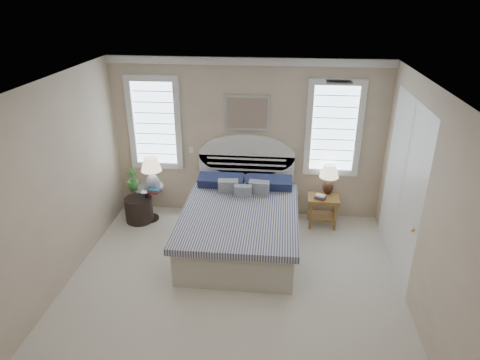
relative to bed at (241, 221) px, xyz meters
name	(u,v)px	position (x,y,z in m)	size (l,w,h in m)	color
floor	(229,305)	(0.00, -1.46, -0.39)	(4.50, 5.00, 0.01)	beige
ceiling	(226,93)	(0.00, -1.46, 2.31)	(4.50, 5.00, 0.01)	silver
wall_back	(247,140)	(0.00, 1.04, 0.96)	(4.50, 0.02, 2.70)	tan
wall_left	(40,202)	(-2.25, -1.46, 0.96)	(0.02, 5.00, 2.70)	tan
wall_right	(433,221)	(2.25, -1.46, 0.96)	(0.02, 5.00, 2.70)	tan
crown_molding	(247,61)	(0.00, 1.00, 2.25)	(4.50, 0.08, 0.12)	silver
hvac_vent	(339,82)	(1.20, -0.66, 2.29)	(0.30, 0.20, 0.02)	#B2B2B2
switch_plate	(191,150)	(-0.95, 1.03, 0.76)	(0.08, 0.01, 0.12)	silver
window_left	(155,123)	(-1.55, 1.02, 1.21)	(0.90, 0.06, 1.60)	#C5E2FA
window_right	(334,129)	(1.40, 1.02, 1.21)	(0.90, 0.06, 1.60)	#C5E2FA
painting	(247,113)	(0.00, 1.00, 1.43)	(0.74, 0.04, 0.58)	silver
closet_door	(402,187)	(2.23, -0.26, 0.81)	(0.02, 1.80, 2.40)	white
bed	(241,221)	(0.00, 0.00, 0.00)	(1.72, 2.28, 1.47)	#BAB3A3
side_table_left	(148,199)	(-1.65, 0.59, 0.00)	(0.56, 0.56, 0.63)	black
nightstand_right	(323,205)	(1.30, 0.69, 0.00)	(0.50, 0.40, 0.53)	olive
floor_pot	(139,209)	(-1.80, 0.53, -0.17)	(0.47, 0.47, 0.42)	black
lamp_left	(151,169)	(-1.52, 0.53, 0.58)	(0.42, 0.42, 0.55)	white
lamp_right	(329,176)	(1.37, 0.84, 0.46)	(0.36, 0.36, 0.51)	black
potted_plant	(132,179)	(-1.83, 0.46, 0.42)	(0.19, 0.19, 0.35)	#317B37
books_left	(154,190)	(-1.45, 0.39, 0.27)	(0.24, 0.20, 0.06)	maroon
books_right	(320,197)	(1.24, 0.62, 0.18)	(0.20, 0.18, 0.07)	maroon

